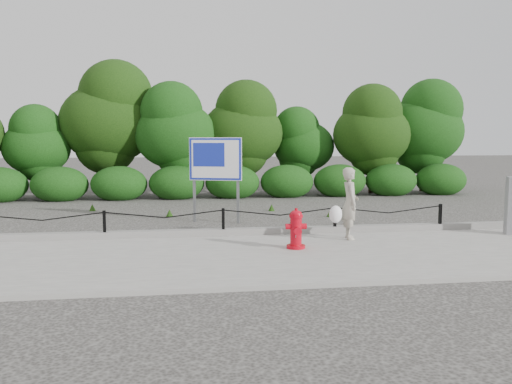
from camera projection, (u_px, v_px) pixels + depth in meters
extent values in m
plane|color=#2D2B28|center=(223.00, 239.00, 11.76)|extent=(90.00, 90.00, 0.00)
cube|color=gray|center=(233.00, 258.00, 9.79)|extent=(14.00, 4.00, 0.08)
cube|color=slate|center=(223.00, 232.00, 11.79)|extent=(14.00, 0.22, 0.14)
cube|color=black|center=(104.00, 225.00, 11.36)|extent=(0.06, 0.06, 0.60)
cube|color=black|center=(223.00, 222.00, 11.72)|extent=(0.06, 0.06, 0.60)
cube|color=black|center=(335.00, 219.00, 12.08)|extent=(0.06, 0.06, 0.60)
cube|color=black|center=(440.00, 217.00, 12.44)|extent=(0.06, 0.06, 0.60)
cylinder|color=black|center=(42.00, 216.00, 11.16)|extent=(2.50, 0.02, 0.02)
cylinder|color=black|center=(165.00, 213.00, 11.52)|extent=(2.50, 0.02, 0.02)
cylinder|color=black|center=(280.00, 211.00, 11.87)|extent=(2.50, 0.02, 0.02)
cylinder|color=black|center=(389.00, 208.00, 12.23)|extent=(2.50, 0.02, 0.02)
cylinder|color=black|center=(38.00, 175.00, 19.67)|extent=(0.18, 0.18, 1.64)
ellipsoid|color=#2B5413|center=(36.00, 143.00, 19.55)|extent=(2.42, 2.10, 2.62)
cylinder|color=black|center=(109.00, 162.00, 20.38)|extent=(0.18, 0.18, 2.45)
ellipsoid|color=#2B5413|center=(108.00, 117.00, 20.20)|extent=(3.63, 3.14, 3.92)
cylinder|color=black|center=(176.00, 169.00, 19.97)|extent=(0.18, 0.18, 2.04)
ellipsoid|color=#2B5413|center=(176.00, 130.00, 19.82)|extent=(3.03, 2.62, 3.27)
cylinder|color=black|center=(242.00, 167.00, 20.72)|extent=(0.18, 0.18, 2.11)
ellipsoid|color=#2B5413|center=(242.00, 128.00, 20.57)|extent=(3.12, 2.70, 3.37)
cylinder|color=black|center=(304.00, 171.00, 21.50)|extent=(0.18, 0.18, 1.64)
ellipsoid|color=#2B5413|center=(304.00, 142.00, 21.38)|extent=(2.43, 2.10, 2.63)
cylinder|color=black|center=(371.00, 167.00, 21.05)|extent=(0.18, 0.18, 2.05)
ellipsoid|color=#2B5413|center=(372.00, 130.00, 20.90)|extent=(3.04, 2.63, 3.28)
cylinder|color=black|center=(422.00, 164.00, 21.76)|extent=(0.18, 0.18, 2.18)
ellipsoid|color=#2B5413|center=(424.00, 126.00, 21.60)|extent=(3.22, 2.79, 3.49)
cylinder|color=#B90616|center=(296.00, 247.00, 10.44)|extent=(0.38, 0.38, 0.06)
cylinder|color=#B90616|center=(296.00, 231.00, 10.41)|extent=(0.23, 0.23, 0.55)
cylinder|color=#B90616|center=(296.00, 216.00, 10.38)|extent=(0.27, 0.27, 0.05)
ellipsoid|color=#B90616|center=(296.00, 214.00, 10.38)|extent=(0.24, 0.24, 0.17)
cylinder|color=#B90616|center=(296.00, 210.00, 10.37)|extent=(0.06, 0.06, 0.05)
cylinder|color=#B90616|center=(288.00, 227.00, 10.39)|extent=(0.11, 0.12, 0.11)
cylinder|color=#B90616|center=(304.00, 226.00, 10.41)|extent=(0.11, 0.12, 0.11)
cylinder|color=#B90616|center=(297.00, 231.00, 10.25)|extent=(0.16, 0.13, 0.15)
cylinder|color=slate|center=(296.00, 235.00, 10.28)|extent=(0.01, 0.05, 0.12)
imported|color=#A19B8A|center=(350.00, 203.00, 11.31)|extent=(0.43, 0.59, 1.51)
ellipsoid|color=white|center=(336.00, 214.00, 11.13)|extent=(0.27, 0.21, 0.36)
cube|color=slate|center=(194.00, 180.00, 13.99)|extent=(0.08, 0.08, 2.19)
cube|color=slate|center=(238.00, 181.00, 13.80)|extent=(0.08, 0.08, 2.19)
cube|color=white|center=(215.00, 159.00, 13.79)|extent=(1.32, 0.46, 1.10)
cube|color=#1627A3|center=(215.00, 159.00, 13.77)|extent=(1.28, 0.41, 1.06)
cube|color=#1627A3|center=(209.00, 155.00, 13.78)|extent=(0.79, 0.25, 0.60)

